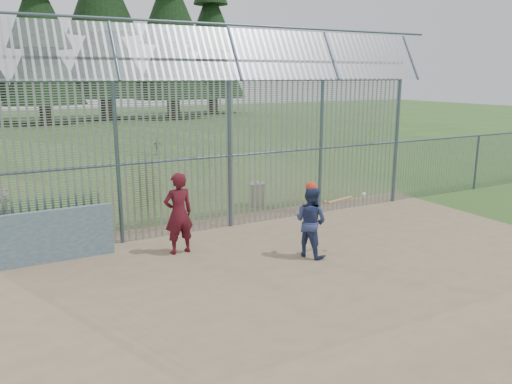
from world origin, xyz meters
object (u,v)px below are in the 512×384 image
batter (311,222)px  trash_can (256,194)px  onlooker (179,213)px  dugout_wall (56,236)px

batter → trash_can: (1.12, 4.70, -0.46)m
onlooker → trash_can: size_ratio=2.36×
batter → onlooker: size_ratio=0.85×
dugout_wall → onlooker: bearing=-16.8°
trash_can → dugout_wall: bearing=-160.1°
onlooker → trash_can: 4.87m
dugout_wall → batter: (5.22, -2.40, 0.22)m
batter → trash_can: batter is taller
batter → trash_can: bearing=-36.4°
trash_can → onlooker: bearing=-140.3°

